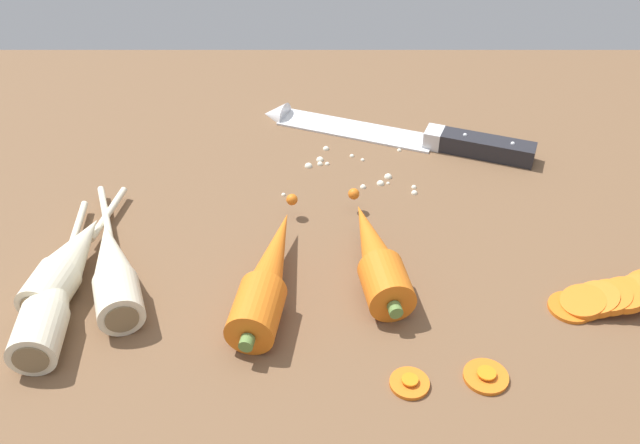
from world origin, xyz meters
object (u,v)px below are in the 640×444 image
carrot_slice_stack (626,292)px  carrot_slice_stray_mid (411,381)px  parsnip_mid_left (51,297)px  carrot_slice_stray_near (487,374)px  chefs_knife (387,132)px  parsnip_front (113,268)px  whole_carrot_second (376,255)px  whole_carrot (269,274)px  parsnip_mid_right (69,262)px

carrot_slice_stack → carrot_slice_stray_mid: bearing=-155.7°
parsnip_mid_left → carrot_slice_stray_near: 37.30cm
carrot_slice_stray_mid → chefs_knife: bearing=88.0°
parsnip_front → parsnip_mid_left: (-4.44, -3.72, -0.00)cm
chefs_knife → whole_carrot_second: (-3.27, -25.58, 1.45)cm
chefs_knife → parsnip_mid_left: parsnip_mid_left is taller
whole_carrot → carrot_slice_stray_mid: 16.00cm
chefs_knife → carrot_slice_stray_near: size_ratio=9.33×
whole_carrot_second → whole_carrot: bearing=-164.8°
whole_carrot → carrot_slice_stray_mid: (11.69, -10.78, -1.74)cm
whole_carrot_second → carrot_slice_stray_near: whole_carrot_second is taller
whole_carrot_second → carrot_slice_stack: bearing=-11.4°
chefs_knife → carrot_slice_stack: size_ratio=2.49×
whole_carrot → whole_carrot_second: size_ratio=1.15×
whole_carrot → carrot_slice_stack: 31.79cm
chefs_knife → whole_carrot: (-13.08, -28.25, 1.45)cm
carrot_slice_stack → carrot_slice_stray_near: 16.25cm
whole_carrot_second → parsnip_front: whole_carrot_second is taller
whole_carrot_second → parsnip_mid_left: 29.01cm
carrot_slice_stray_mid → carrot_slice_stray_near: bearing=6.3°
parsnip_front → carrot_slice_stray_mid: 28.53cm
parsnip_mid_right → whole_carrot: bearing=-6.0°
parsnip_mid_left → parsnip_front: bearing=39.9°
whole_carrot → carrot_slice_stray_near: bearing=-29.5°
whole_carrot → parsnip_mid_right: (-18.51, 1.95, -0.12)cm
chefs_knife → carrot_slice_stray_near: 38.65cm
whole_carrot_second → carrot_slice_stray_mid: bearing=-82.0°
chefs_knife → parsnip_mid_left: 44.39cm
carrot_slice_stack → parsnip_mid_right: bearing=175.8°
parsnip_mid_right → carrot_slice_stray_mid: 32.81cm
carrot_slice_stray_mid → parsnip_front: bearing=155.6°
whole_carrot_second → parsnip_mid_left: whole_carrot_second is taller
chefs_knife → carrot_slice_stack: bearing=-58.1°
whole_carrot_second → parsnip_mid_right: (-28.32, -0.71, -0.12)cm
whole_carrot_second → parsnip_mid_right: 28.32cm
parsnip_mid_right → whole_carrot_second: bearing=1.4°
carrot_slice_stray_mid → parsnip_mid_left: bearing=165.1°
whole_carrot_second → carrot_slice_stray_near: 15.19cm
parsnip_mid_right → carrot_slice_stack: bearing=-4.2°
carrot_slice_stray_mid → carrot_slice_stack: bearing=24.3°
chefs_knife → whole_carrot_second: whole_carrot_second is taller
parsnip_front → carrot_slice_stray_near: (32.09, -11.10, -1.62)cm
chefs_knife → parsnip_mid_left: (-31.77, -30.97, 1.33)cm
parsnip_mid_right → carrot_slice_stack: 50.38cm
whole_carrot_second → carrot_slice_stray_mid: 13.69cm
parsnip_mid_left → carrot_slice_stray_near: (36.53, -7.39, -1.62)cm
whole_carrot → whole_carrot_second: same height
carrot_slice_stack → parsnip_front: bearing=176.6°
parsnip_front → chefs_knife: bearing=44.9°
whole_carrot_second → carrot_slice_stray_near: (8.03, -12.77, -1.74)cm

